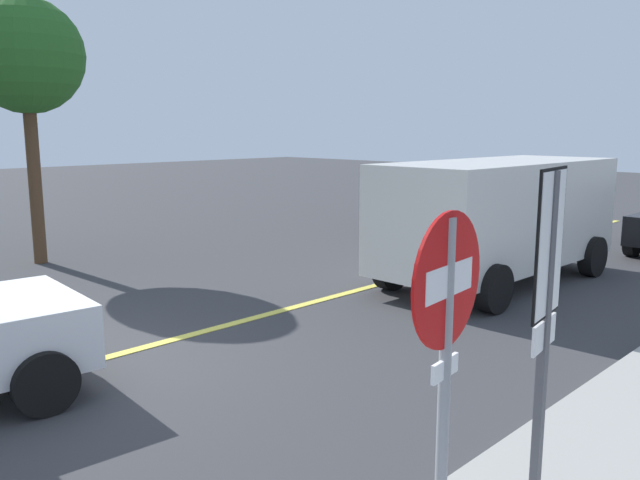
% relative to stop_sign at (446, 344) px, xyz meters
% --- Properties ---
extents(ground_plane, '(80.00, 80.00, 0.00)m').
position_rel_stop_sign_xyz_m(ground_plane, '(0.15, 5.22, -1.60)').
color(ground_plane, '#38383A').
extents(lane_marking_centre, '(28.00, 0.16, 0.01)m').
position_rel_stop_sign_xyz_m(lane_marking_centre, '(3.15, 5.22, -1.59)').
color(lane_marking_centre, '#E0D14C').
extents(stop_sign, '(0.76, 0.11, 2.34)m').
position_rel_stop_sign_xyz_m(stop_sign, '(0.00, 0.00, 0.00)').
color(stop_sign, gray).
rests_on(stop_sign, ground_plane).
extents(speed_limit_sign, '(0.54, 0.10, 2.52)m').
position_rel_stop_sign_xyz_m(speed_limit_sign, '(1.09, -0.05, 0.17)').
color(speed_limit_sign, '#4C4C51').
rests_on(speed_limit_sign, ground_plane).
extents(white_van, '(5.24, 2.34, 2.20)m').
position_rel_stop_sign_xyz_m(white_van, '(7.42, 3.84, -0.33)').
color(white_van, silver).
rests_on(white_van, ground_plane).
extents(car_red_behind_van, '(3.97, 2.08, 1.63)m').
position_rel_stop_sign_xyz_m(car_red_behind_van, '(13.32, 8.39, -0.78)').
color(car_red_behind_van, red).
rests_on(car_red_behind_van, ground_plane).
extents(tree_left_verge, '(2.29, 2.29, 5.34)m').
position_rel_stop_sign_xyz_m(tree_left_verge, '(2.33, 11.47, 2.55)').
color(tree_left_verge, '#513823').
rests_on(tree_left_verge, ground_plane).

